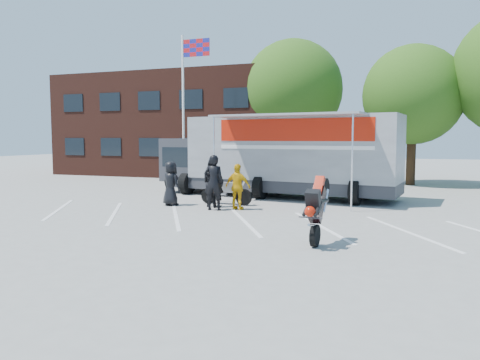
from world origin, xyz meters
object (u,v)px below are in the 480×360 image
Objects in this scene: spectator_leather_a at (171,183)px; tree_left at (293,90)px; flagpole at (187,92)px; transporter_truck at (281,197)px; spectator_leather_b at (214,183)px; tree_mid at (413,95)px; spectator_leather_c at (213,183)px; parked_motorcycle at (226,204)px; spectator_hivis at (238,187)px; stunt_bike_rider at (321,242)px.

tree_left is at bearing -75.47° from spectator_leather_a.
transporter_truck is (5.89, -2.68, -5.05)m from flagpole.
tree_left reaches higher than spectator_leather_b.
tree_mid reaches higher than transporter_truck.
spectator_leather_c is (-0.38, 0.75, -0.10)m from spectator_leather_b.
tree_mid reaches higher than parked_motorcycle.
spectator_leather_c is (0.01, -12.47, -4.66)m from tree_left.
flagpole reaches higher than tree_mid.
transporter_truck is (1.64, -8.68, -5.57)m from tree_left.
tree_left reaches higher than parked_motorcycle.
flagpole reaches higher than spectator_leather_a.
tree_left is at bearing 54.72° from flagpole.
flagpole is at bearing -33.07° from spectator_leather_c.
tree_mid is 13.82m from spectator_hivis.
stunt_bike_rider is at bearing 168.46° from spectator_leather_a.
flagpole is 4.78× the size of spectator_hivis.
spectator_leather_a reaches higher than stunt_bike_rider.
spectator_leather_a is 1.02× the size of spectator_hivis.
flagpole reaches higher than stunt_bike_rider.
flagpole is at bearing -46.39° from spectator_hivis.
spectator_leather_a is (2.61, -6.71, -4.20)m from flagpole.
spectator_hivis is (-0.47, -4.16, 0.84)m from transporter_truck.
stunt_bike_rider is (4.72, -5.34, 0.00)m from parked_motorcycle.
parked_motorcycle is 1.29× the size of spectator_hivis.
tree_mid is at bearing -125.93° from spectator_leather_b.
spectator_leather_c reaches higher than parked_motorcycle.
tree_left is 4.78× the size of stunt_bike_rider.
spectator_hivis is (-3.82, 4.24, 0.84)m from stunt_bike_rider.
spectator_hivis is at bearing -89.64° from transporter_truck.
tree_mid is at bearing 61.91° from transporter_truck.
flagpole is 9.69m from spectator_hivis.
transporter_truck is 6.15× the size of stunt_bike_rider.
transporter_truck is 4.81m from spectator_leather_b.
spectator_hivis reaches higher than parked_motorcycle.
spectator_hivis is at bearing -139.24° from parked_motorcycle.
transporter_truck is 4.22m from spectator_leather_c.
spectator_leather_b reaches higher than spectator_hivis.
spectator_leather_c reaches higher than transporter_truck.
spectator_leather_c is (-0.26, -0.73, 0.90)m from parked_motorcycle.
spectator_hivis is at bearing -174.40° from spectator_leather_c.
tree_left is 1.13× the size of tree_mid.
tree_left is at bearing 110.90° from stunt_bike_rider.
spectator_hivis is (-5.83, -11.84, -4.11)m from tree_mid.
spectator_leather_a is at bearing 2.62° from spectator_hivis.
spectator_hivis is at bearing -116.21° from tree_mid.
spectator_leather_b reaches higher than spectator_leather_a.
spectator_leather_b is 0.88m from spectator_hivis.
stunt_bike_rider is at bearing 160.77° from spectator_leather_c.
tree_left reaches higher than transporter_truck.
spectator_leather_b is 1.11× the size of spectator_leather_c.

